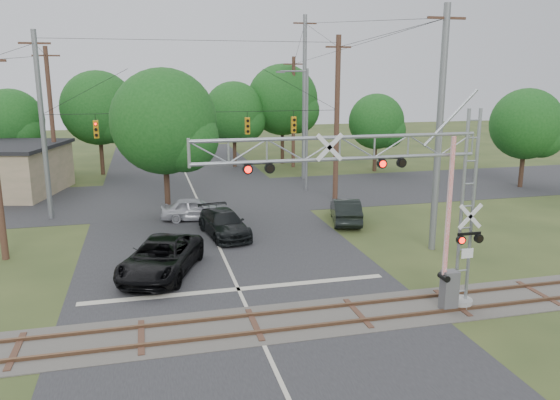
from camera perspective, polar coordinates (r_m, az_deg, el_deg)
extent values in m
plane|color=#2F401D|center=(18.58, -1.39, -15.62)|extent=(160.00, 160.00, 0.00)
cube|color=#272729|center=(27.64, -5.97, -5.85)|extent=(14.00, 90.00, 0.02)
cube|color=#272729|center=(41.06, -8.76, 0.33)|extent=(90.00, 12.00, 0.02)
cube|color=#504B45|center=(20.31, -2.66, -12.93)|extent=(90.00, 3.20, 0.05)
cube|color=brown|center=(19.65, -2.23, -13.64)|extent=(90.00, 0.12, 0.14)
cube|color=brown|center=(20.92, -3.06, -11.92)|extent=(90.00, 0.12, 0.14)
cylinder|color=#969691|center=(22.88, 18.27, -10.15)|extent=(0.96, 0.96, 0.32)
cube|color=silver|center=(21.87, 18.99, -5.30)|extent=(0.48, 0.03, 0.37)
cube|color=#5C5C5E|center=(22.15, 17.25, -9.06)|extent=(0.59, 0.48, 1.60)
cube|color=red|center=(21.04, 17.22, -0.88)|extent=(0.15, 0.10, 5.35)
cylinder|color=gray|center=(36.56, -23.55, 6.98)|extent=(0.32, 0.32, 11.50)
cylinder|color=#482C21|center=(38.35, 5.95, 8.21)|extent=(0.36, 0.36, 11.50)
cylinder|color=black|center=(36.18, -8.50, 9.06)|extent=(19.00, 0.03, 0.03)
cube|color=orange|center=(36.20, -18.65, 7.02)|extent=(0.30, 0.30, 1.10)
cube|color=orange|center=(36.09, -13.55, 7.32)|extent=(0.30, 0.30, 1.10)
cube|color=orange|center=(36.26, -8.45, 7.56)|extent=(0.30, 0.30, 1.10)
cube|color=orange|center=(36.71, -3.43, 7.74)|extent=(0.30, 0.30, 1.10)
cube|color=orange|center=(37.43, 1.43, 7.86)|extent=(0.30, 0.30, 1.10)
imported|color=black|center=(25.40, -12.33, -5.88)|extent=(4.58, 6.45, 1.63)
imported|color=black|center=(30.82, -5.87, -2.46)|extent=(2.78, 5.24, 1.45)
imported|color=#ACADB4|center=(34.42, -8.86, -0.93)|extent=(4.36, 2.23, 1.42)
imported|color=black|center=(33.69, 6.88, -1.09)|extent=(2.74, 4.85, 1.51)
cylinder|color=gray|center=(42.22, 2.80, 7.22)|extent=(0.21, 0.21, 9.35)
cylinder|color=gray|center=(41.72, 1.47, 13.31)|extent=(2.08, 0.12, 0.12)
cube|color=#5C5C5E|center=(41.45, 0.05, 13.24)|extent=(0.62, 0.26, 0.16)
cylinder|color=#482C21|center=(45.80, -22.74, 7.72)|extent=(0.34, 0.34, 10.98)
cube|color=#482C21|center=(45.70, -23.27, 13.70)|extent=(2.00, 0.12, 0.12)
cylinder|color=gray|center=(47.07, 2.55, 10.48)|extent=(0.34, 0.34, 13.71)
cube|color=#482C21|center=(47.21, 2.63, 17.97)|extent=(2.00, 0.12, 0.12)
cylinder|color=gray|center=(28.47, 16.30, 6.85)|extent=(0.34, 0.34, 12.22)
cube|color=#482C21|center=(28.45, 17.02, 17.73)|extent=(2.00, 0.12, 0.12)
cylinder|color=#482C21|center=(53.31, 1.41, 9.09)|extent=(0.34, 0.34, 10.56)
cube|color=#482C21|center=(53.19, 1.44, 14.01)|extent=(2.00, 0.12, 0.12)
cylinder|color=#3A261A|center=(52.97, -25.95, 3.95)|extent=(0.36, 0.36, 3.56)
sphere|color=#164D17|center=(52.64, -26.30, 7.42)|extent=(5.49, 5.49, 5.49)
cylinder|color=#3A261A|center=(52.11, -18.16, 4.87)|extent=(0.36, 0.36, 4.26)
sphere|color=#164D17|center=(51.75, -18.46, 9.12)|extent=(6.58, 6.58, 6.58)
cylinder|color=#3A261A|center=(35.66, -11.74, 1.79)|extent=(0.36, 0.36, 4.28)
sphere|color=#164D17|center=(35.13, -12.03, 8.03)|extent=(6.62, 6.62, 6.62)
cylinder|color=#3A261A|center=(53.92, -4.76, 5.48)|extent=(0.36, 0.36, 3.80)
sphere|color=#164D17|center=(53.58, -4.83, 9.15)|extent=(5.88, 5.88, 5.88)
cylinder|color=#3A261A|center=(55.76, 0.25, 6.17)|extent=(0.36, 0.36, 4.57)
sphere|color=#164D17|center=(55.42, 0.25, 10.43)|extent=(7.06, 7.06, 7.06)
cylinder|color=#3A261A|center=(52.08, 9.89, 4.79)|extent=(0.36, 0.36, 3.31)
sphere|color=#164D17|center=(51.74, 10.02, 8.09)|extent=(5.11, 5.11, 5.11)
cylinder|color=#3A261A|center=(47.97, 23.97, 3.36)|extent=(0.36, 0.36, 3.61)
sphere|color=#164D17|center=(47.60, 24.33, 7.26)|extent=(5.58, 5.58, 5.58)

